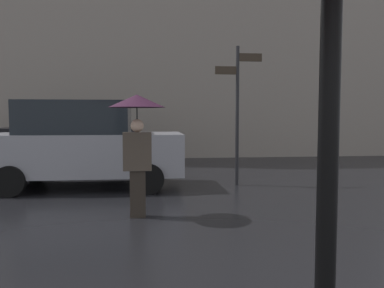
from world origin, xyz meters
name	(u,v)px	position (x,y,z in m)	size (l,w,h in m)	color
pedestrian_with_umbrella	(137,123)	(-0.91, 3.84, 1.48)	(0.89, 0.89, 1.93)	#2A241E
parked_car_left	(84,144)	(-2.15, 6.59, 0.97)	(4.22, 1.96, 1.93)	gray
parked_car_right	(67,136)	(-3.26, 10.19, 1.00)	(4.21, 2.07, 1.96)	black
street_signpost	(238,102)	(1.31, 6.49, 1.92)	(1.08, 0.08, 3.19)	black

